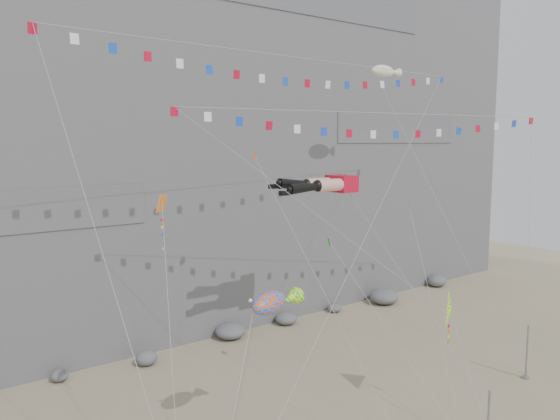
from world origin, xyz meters
The scene contains 14 objects.
ground centered at (0.00, 0.00, 0.00)m, with size 120.00×120.00×0.00m, color gray.
cliff centered at (0.00, 32.00, 25.00)m, with size 80.00×28.00×50.00m, color slate.
talus_boulders centered at (0.00, 17.00, 0.60)m, with size 60.00×3.00×1.20m, color slate, non-canonical shape.
anchor_pole_right centered at (12.49, -2.32, 1.95)m, with size 0.12×0.12×3.89m, color gray.
legs_kite centered at (1.71, 7.34, 13.62)m, with size 6.69×17.17×21.09m.
flag_banner_upper centered at (0.10, 8.25, 22.27)m, with size 33.80×13.72×29.56m.
flag_banner_lower centered at (5.36, 4.93, 18.57)m, with size 29.62×9.60×21.43m.
harlequin_kite centered at (-12.34, 3.07, 13.61)m, with size 3.23×6.98×15.03m.
fish_windsock centered at (-7.69, 0.70, 8.42)m, with size 8.83×6.38×11.96m.
delta_kite centered at (3.54, -2.18, 6.61)m, with size 4.33×6.39×9.13m.
blimp_windsock centered at (11.47, 10.86, 22.42)m, with size 3.72×13.79×26.02m.
small_kite_a centered at (-2.81, 8.80, 15.32)m, with size 1.21×14.70×20.95m.
small_kite_b centered at (8.41, 5.06, 11.60)m, with size 8.29×11.34×17.70m.
small_kite_c centered at (-0.85, 3.55, 10.21)m, with size 1.63×11.29×14.87m.
Camera 1 is at (-23.52, -21.26, 16.61)m, focal length 35.00 mm.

